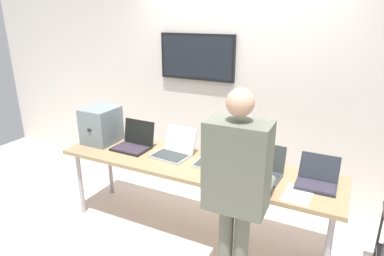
{
  "coord_description": "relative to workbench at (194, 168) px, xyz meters",
  "views": [
    {
      "loc": [
        1.28,
        -2.64,
        2.16
      ],
      "look_at": [
        -0.11,
        0.17,
        1.07
      ],
      "focal_mm": 31.11,
      "sensor_mm": 36.0,
      "label": 1
    }
  ],
  "objects": [
    {
      "name": "ground",
      "position": [
        0.0,
        0.0,
        -0.75
      ],
      "size": [
        8.0,
        8.0,
        0.04
      ],
      "primitive_type": "cube",
      "color": "beige"
    },
    {
      "name": "coffee_mug",
      "position": [
        0.75,
        -0.25,
        0.1
      ],
      "size": [
        0.08,
        0.08,
        0.1
      ],
      "color": "#282C22",
      "rests_on": "workbench"
    },
    {
      "name": "paper_sheet",
      "position": [
        1.0,
        -0.17,
        0.06
      ],
      "size": [
        0.22,
        0.31,
        0.0
      ],
      "color": "white",
      "rests_on": "workbench"
    },
    {
      "name": "workbench",
      "position": [
        0.0,
        0.0,
        0.0
      ],
      "size": [
        2.77,
        0.7,
        0.78
      ],
      "color": "#8B724F",
      "rests_on": "ground"
    },
    {
      "name": "laptop_station_4",
      "position": [
        1.12,
        0.08,
        0.11
      ],
      "size": [
        0.33,
        0.35,
        0.22
      ],
      "color": "#21242C",
      "rests_on": "workbench"
    },
    {
      "name": "laptop_station_1",
      "position": [
        -0.27,
        0.08,
        0.11
      ],
      "size": [
        0.39,
        0.4,
        0.26
      ],
      "color": "#AFB2B7",
      "rests_on": "workbench"
    },
    {
      "name": "laptop_station_0",
      "position": [
        -0.75,
        0.05,
        0.12
      ],
      "size": [
        0.38,
        0.33,
        0.28
      ],
      "color": "black",
      "rests_on": "workbench"
    },
    {
      "name": "back_wall",
      "position": [
        -0.01,
        1.13,
        0.56
      ],
      "size": [
        8.0,
        0.11,
        2.55
      ],
      "color": "beige",
      "rests_on": "ground"
    },
    {
      "name": "laptop_station_2",
      "position": [
        0.17,
        0.08,
        0.11
      ],
      "size": [
        0.31,
        0.33,
        0.23
      ],
      "color": "#A8B7B6",
      "rests_on": "workbench"
    },
    {
      "name": "laptop_station_3",
      "position": [
        0.66,
        0.04,
        0.12
      ],
      "size": [
        0.36,
        0.31,
        0.26
      ],
      "color": "#363C39",
      "rests_on": "workbench"
    },
    {
      "name": "person",
      "position": [
        0.64,
        -0.62,
        0.3
      ],
      "size": [
        0.45,
        0.59,
        1.7
      ],
      "color": "#5B6051",
      "rests_on": "ground"
    },
    {
      "name": "equipment_box",
      "position": [
        -1.17,
        0.04,
        0.25
      ],
      "size": [
        0.33,
        0.38,
        0.39
      ],
      "color": "slate",
      "rests_on": "workbench"
    }
  ]
}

